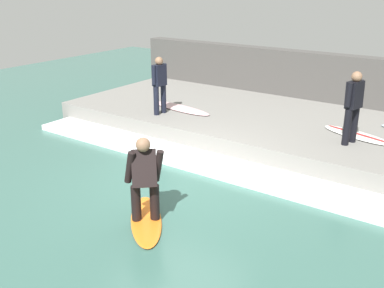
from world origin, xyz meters
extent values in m
plane|color=#386056|center=(0.00, 0.00, 0.00)|extent=(28.00, 28.00, 0.00)
cube|color=slate|center=(3.70, 0.00, 0.26)|extent=(4.40, 10.80, 0.53)
cube|color=#474442|center=(6.15, 0.00, 0.95)|extent=(0.50, 11.34, 1.90)
cube|color=white|center=(1.02, 0.00, 0.07)|extent=(0.96, 10.26, 0.14)
ellipsoid|color=orange|center=(-1.62, -0.48, 0.03)|extent=(1.65, 1.57, 0.06)
cylinder|color=black|center=(-1.52, -0.60, 0.37)|extent=(0.17, 0.17, 0.62)
cylinder|color=black|center=(-1.73, -0.37, 0.37)|extent=(0.17, 0.17, 0.62)
cube|color=black|center=(-1.62, -0.48, 0.99)|extent=(0.64, 0.63, 0.67)
sphere|color=#846047|center=(-1.62, -0.48, 1.42)|extent=(0.24, 0.24, 0.24)
cylinder|color=black|center=(-1.47, -0.66, 1.03)|extent=(0.12, 0.23, 0.56)
cylinder|color=black|center=(-1.78, -0.31, 1.03)|extent=(0.12, 0.23, 0.56)
cylinder|color=black|center=(2.39, 2.30, 0.91)|extent=(0.14, 0.14, 0.77)
cylinder|color=black|center=(2.12, 2.33, 0.91)|extent=(0.14, 0.14, 0.77)
cube|color=black|center=(2.26, 2.31, 1.57)|extent=(0.37, 0.25, 0.55)
sphere|color=#846047|center=(2.26, 2.31, 1.94)|extent=(0.21, 0.21, 0.21)
cylinder|color=black|center=(2.46, 2.30, 1.60)|extent=(0.10, 0.11, 0.48)
cylinder|color=black|center=(2.05, 2.33, 1.60)|extent=(0.10, 0.11, 0.48)
ellipsoid|color=beige|center=(2.92, 2.12, 0.56)|extent=(0.81, 2.11, 0.06)
cylinder|color=black|center=(2.98, -2.55, 0.93)|extent=(0.15, 0.15, 0.80)
cylinder|color=black|center=(2.70, -2.48, 0.93)|extent=(0.15, 0.15, 0.80)
cube|color=black|center=(2.84, -2.51, 1.62)|extent=(0.42, 0.32, 0.58)
sphere|color=#846047|center=(2.84, -2.51, 2.01)|extent=(0.22, 0.22, 0.22)
cylinder|color=black|center=(3.05, -2.57, 1.65)|extent=(0.11, 0.12, 0.51)
cylinder|color=black|center=(2.63, -2.46, 1.65)|extent=(0.11, 0.12, 0.51)
ellipsoid|color=white|center=(3.41, -2.55, 0.56)|extent=(1.04, 1.83, 0.06)
ellipsoid|color=#B21E1E|center=(3.41, -2.55, 0.59)|extent=(0.57, 1.57, 0.01)
camera|label=1|loc=(-6.71, -5.01, 3.93)|focal=42.00mm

